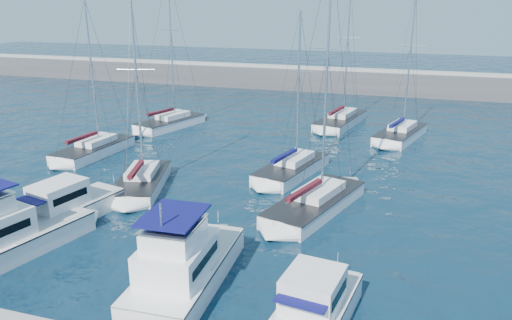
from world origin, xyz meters
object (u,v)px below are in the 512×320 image
(motor_yacht_stbd_outer, at_px, (316,306))
(sailboat_mid_a, at_px, (94,149))
(motor_yacht_stbd_inner, at_px, (184,267))
(sailboat_back_a, at_px, (170,122))
(motor_yacht_port_outer, at_px, (68,207))
(sailboat_mid_c, at_px, (292,168))
(sailboat_mid_d, at_px, (315,203))
(sailboat_back_b, at_px, (341,120))
(sailboat_mid_b, at_px, (142,182))
(sailboat_back_c, at_px, (400,134))

(motor_yacht_stbd_outer, bearing_deg, sailboat_mid_a, 150.03)
(motor_yacht_stbd_inner, bearing_deg, sailboat_back_a, 115.50)
(motor_yacht_port_outer, height_order, sailboat_mid_a, sailboat_mid_a)
(sailboat_mid_c, bearing_deg, motor_yacht_stbd_outer, -59.71)
(motor_yacht_stbd_inner, height_order, motor_yacht_stbd_outer, motor_yacht_stbd_inner)
(motor_yacht_port_outer, height_order, sailboat_mid_d, sailboat_mid_d)
(sailboat_mid_d, bearing_deg, sailboat_back_b, 111.41)
(motor_yacht_stbd_outer, bearing_deg, sailboat_mid_b, 149.28)
(motor_yacht_stbd_outer, height_order, sailboat_mid_c, sailboat_mid_c)
(sailboat_mid_b, bearing_deg, sailboat_back_c, 31.69)
(sailboat_mid_c, bearing_deg, sailboat_back_a, 159.91)
(motor_yacht_stbd_inner, height_order, sailboat_back_c, sailboat_back_c)
(motor_yacht_stbd_inner, xyz_separation_m, sailboat_back_b, (2.68, 35.23, -0.62))
(sailboat_back_a, bearing_deg, sailboat_back_b, 38.76)
(sailboat_mid_a, xyz_separation_m, sailboat_back_b, (19.76, 17.80, -0.00))
(motor_yacht_port_outer, xyz_separation_m, sailboat_mid_c, (11.57, 12.76, -0.44))
(motor_yacht_port_outer, height_order, sailboat_mid_c, sailboat_mid_c)
(sailboat_mid_b, bearing_deg, motor_yacht_stbd_inner, -68.61)
(sailboat_mid_b, height_order, sailboat_back_a, sailboat_back_a)
(motor_yacht_stbd_inner, bearing_deg, sailboat_mid_a, 132.21)
(sailboat_mid_b, distance_m, sailboat_mid_d, 13.12)
(sailboat_back_a, xyz_separation_m, sailboat_back_b, (17.72, 6.59, -0.03))
(sailboat_back_a, distance_m, sailboat_back_c, 24.41)
(sailboat_mid_b, xyz_separation_m, sailboat_back_b, (11.42, 23.94, -0.00))
(sailboat_mid_c, bearing_deg, motor_yacht_port_outer, -118.20)
(motor_yacht_stbd_inner, distance_m, sailboat_mid_b, 14.29)
(sailboat_mid_d, bearing_deg, motor_yacht_stbd_inner, -94.06)
(motor_yacht_port_outer, relative_size, sailboat_mid_c, 0.55)
(sailboat_mid_b, xyz_separation_m, sailboat_mid_c, (10.00, 6.32, -0.01))
(sailboat_mid_d, distance_m, sailboat_back_a, 26.12)
(sailboat_mid_d, distance_m, sailboat_back_b, 24.12)
(motor_yacht_stbd_inner, xyz_separation_m, sailboat_mid_a, (-17.08, 17.44, -0.62))
(sailboat_mid_c, height_order, sailboat_back_b, sailboat_back_b)
(sailboat_mid_c, bearing_deg, sailboat_back_b, 99.40)
(sailboat_mid_a, xyz_separation_m, sailboat_back_a, (2.04, 11.21, 0.03))
(sailboat_mid_d, xyz_separation_m, sailboat_back_b, (-1.70, 24.06, -0.02))
(motor_yacht_stbd_outer, xyz_separation_m, sailboat_mid_c, (-5.43, 18.61, -0.44))
(motor_yacht_port_outer, relative_size, sailboat_back_b, 0.48)
(motor_yacht_stbd_inner, bearing_deg, motor_yacht_stbd_outer, -10.68)
(sailboat_mid_b, bearing_deg, motor_yacht_port_outer, -120.07)
(motor_yacht_stbd_inner, height_order, sailboat_mid_d, sailboat_mid_d)
(sailboat_back_b, bearing_deg, motor_yacht_stbd_outer, -72.35)
(motor_yacht_stbd_outer, distance_m, sailboat_back_c, 32.37)
(motor_yacht_port_outer, relative_size, sailboat_back_c, 0.49)
(motor_yacht_port_outer, bearing_deg, sailboat_mid_c, 60.42)
(motor_yacht_stbd_outer, distance_m, sailboat_mid_d, 12.39)
(sailboat_mid_a, xyz_separation_m, sailboat_back_c, (26.32, 13.83, 0.01))
(motor_yacht_port_outer, bearing_deg, sailboat_mid_d, 35.90)
(sailboat_mid_c, xyz_separation_m, sailboat_mid_d, (3.12, -6.44, 0.03))
(sailboat_mid_b, bearing_deg, sailboat_mid_a, 127.31)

